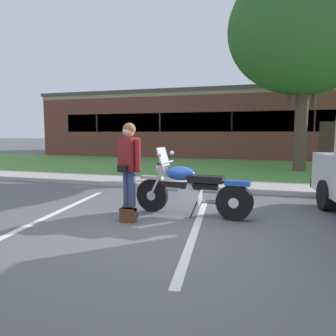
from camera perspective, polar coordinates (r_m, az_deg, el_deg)
ground_plane at (r=5.28m, az=0.15°, el=-10.56°), size 140.00×140.00×0.00m
curb_strip at (r=8.60m, az=7.16°, el=-3.63°), size 60.00×0.20×0.12m
concrete_walk at (r=9.43m, az=8.09°, el=-2.89°), size 60.00×1.50×0.08m
grass_lawn at (r=14.39m, az=11.40°, el=0.16°), size 60.00×8.60×0.06m
stall_stripe_0 at (r=6.52m, az=-19.61°, el=-7.64°), size 0.64×4.38×0.01m
stall_stripe_1 at (r=5.37m, az=5.07°, el=-10.27°), size 0.64×4.38×0.01m
motorcycle at (r=5.93m, az=4.90°, el=-3.86°), size 2.24×0.82×1.26m
rider_person at (r=5.76m, az=-6.95°, el=0.86°), size 0.52×0.39×1.70m
handbag at (r=5.61m, az=-7.09°, el=-8.06°), size 0.28×0.13×0.36m
shade_tree at (r=13.95m, az=23.16°, el=21.73°), size 5.70×5.70×7.80m
hedge_left at (r=20.29m, az=-4.31°, el=3.76°), size 2.41×0.90×1.24m
hedge_center_left at (r=19.14m, az=7.39°, el=3.58°), size 2.60×0.90×1.24m
hedge_center_right at (r=18.86m, az=19.98°, el=3.22°), size 2.44×0.90×1.24m
brick_building at (r=24.09m, az=12.82°, el=7.34°), size 24.84×12.11×4.09m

